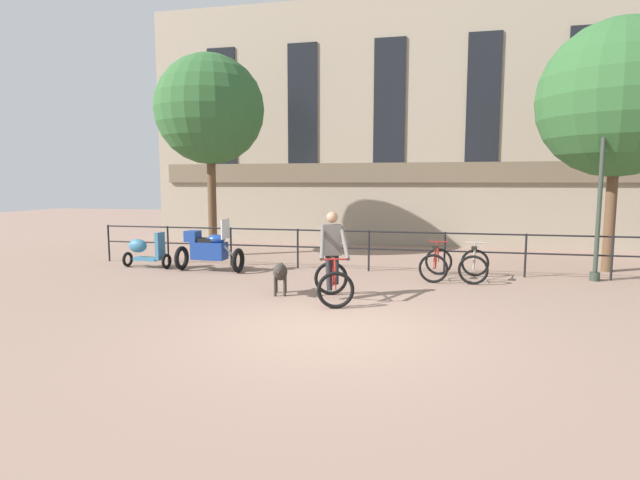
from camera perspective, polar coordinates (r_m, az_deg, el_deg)
name	(u,v)px	position (r m, az deg, el deg)	size (l,w,h in m)	color
ground_plane	(327,329)	(7.84, 0.82, -10.18)	(60.00, 60.00, 0.00)	#8E7060
canal_railing	(369,244)	(12.73, 5.61, -0.42)	(15.05, 0.05, 1.05)	black
building_facade	(390,124)	(18.51, 7.98, 13.02)	(18.00, 0.72, 8.73)	gray
cyclist_with_bike	(333,261)	(9.59, 1.46, -2.38)	(0.97, 1.31, 1.70)	black
dog	(280,273)	(10.06, -4.59, -3.74)	(0.40, 0.92, 0.66)	#332D28
parked_motorcycle	(209,249)	(13.00, -12.61, -1.06)	(1.73, 0.69, 1.35)	black
parked_bicycle_near_lamp	(436,264)	(12.04, 13.12, -2.66)	(0.79, 1.18, 0.86)	black
parked_bicycle_mid_left	(474,265)	(12.08, 17.20, -2.75)	(0.78, 1.18, 0.86)	black
parked_scooter	(145,251)	(14.02, -19.36, -1.14)	(1.30, 0.49, 0.96)	black
street_lamp	(602,165)	(12.99, 29.52, 7.46)	(0.28, 0.28, 4.73)	#2D382D
tree_canalside_left	(210,110)	(15.74, -12.48, 14.29)	(3.25, 3.25, 6.04)	brown
tree_canalside_right	(618,99)	(14.64, 30.90, 13.63)	(3.81, 3.81, 6.20)	brown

